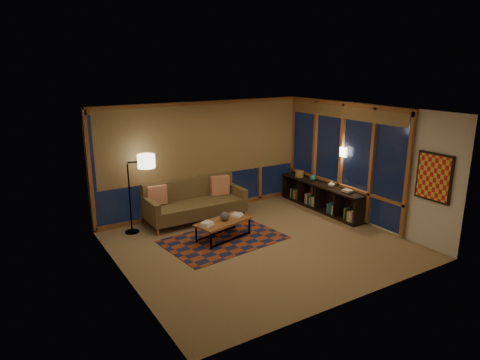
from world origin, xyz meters
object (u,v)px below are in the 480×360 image
floor_lamp (130,195)px  bookshelf (321,197)px  sofa (196,202)px  coffee_table (223,230)px

floor_lamp → bookshelf: (4.51, -1.00, -0.52)m
sofa → coffee_table: bearing=-88.9°
sofa → coffee_table: size_ratio=1.91×
floor_lamp → sofa: bearing=5.6°
sofa → bookshelf: bearing=-16.8°
coffee_table → bookshelf: bearing=-7.1°
coffee_table → floor_lamp: floor_lamp is taller
sofa → floor_lamp: floor_lamp is taller
coffee_table → bookshelf: (2.99, 0.35, 0.13)m
coffee_table → bookshelf: bookshelf is taller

